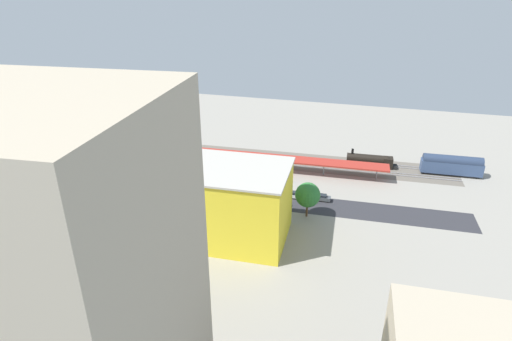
{
  "coord_description": "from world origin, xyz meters",
  "views": [
    {
      "loc": [
        -30.51,
        95.0,
        50.58
      ],
      "look_at": [
        -3.51,
        -0.67,
        5.27
      ],
      "focal_mm": 29.42,
      "sensor_mm": 36.0,
      "label": 1
    }
  ],
  "objects_px": {
    "parked_car_0": "(321,198)",
    "construction_building": "(205,201)",
    "tower_crane": "(98,135)",
    "street_tree_0": "(202,182)",
    "box_truck_2": "(264,201)",
    "traffic_light": "(285,196)",
    "box_truck_0": "(237,197)",
    "parked_car_2": "(275,192)",
    "parked_car_1": "(295,195)",
    "locomotive": "(372,161)",
    "parked_car_5": "(207,184)",
    "box_truck_1": "(237,197)",
    "passenger_coach": "(452,165)",
    "parked_car_4": "(230,186)",
    "platform_canopy_near": "(274,158)",
    "street_tree_1": "(166,179)",
    "street_tree_2": "(308,195)",
    "parked_car_6": "(186,181)",
    "parked_car_3": "(253,190)"
  },
  "relations": [
    {
      "from": "box_truck_2",
      "to": "street_tree_0",
      "type": "xyz_separation_m",
      "value": [
        15.55,
        1.38,
        3.62
      ]
    },
    {
      "from": "parked_car_0",
      "to": "parked_car_1",
      "type": "distance_m",
      "value": 6.47
    },
    {
      "from": "platform_canopy_near",
      "to": "locomotive",
      "type": "bearing_deg",
      "value": -158.94
    },
    {
      "from": "traffic_light",
      "to": "locomotive",
      "type": "bearing_deg",
      "value": -119.41
    },
    {
      "from": "locomotive",
      "to": "passenger_coach",
      "type": "relative_size",
      "value": 0.89
    },
    {
      "from": "parked_car_1",
      "to": "street_tree_0",
      "type": "xyz_separation_m",
      "value": [
        22.19,
        7.66,
        4.42
      ]
    },
    {
      "from": "parked_car_2",
      "to": "parked_car_4",
      "type": "distance_m",
      "value": 12.19
    },
    {
      "from": "platform_canopy_near",
      "to": "parked_car_0",
      "type": "relative_size",
      "value": 13.67
    },
    {
      "from": "parked_car_2",
      "to": "parked_car_5",
      "type": "height_order",
      "value": "parked_car_5"
    },
    {
      "from": "parked_car_2",
      "to": "box_truck_0",
      "type": "height_order",
      "value": "box_truck_0"
    },
    {
      "from": "tower_crane",
      "to": "street_tree_0",
      "type": "xyz_separation_m",
      "value": [
        -19.71,
        -10.34,
        -13.89
      ]
    },
    {
      "from": "parked_car_0",
      "to": "parked_car_3",
      "type": "height_order",
      "value": "parked_car_0"
    },
    {
      "from": "parked_car_5",
      "to": "box_truck_1",
      "type": "xyz_separation_m",
      "value": [
        -10.75,
        6.63,
        0.97
      ]
    },
    {
      "from": "parked_car_4",
      "to": "street_tree_0",
      "type": "relative_size",
      "value": 0.64
    },
    {
      "from": "parked_car_0",
      "to": "tower_crane",
      "type": "xyz_separation_m",
      "value": [
        48.35,
        18.47,
        18.31
      ]
    },
    {
      "from": "box_truck_1",
      "to": "street_tree_0",
      "type": "height_order",
      "value": "street_tree_0"
    },
    {
      "from": "traffic_light",
      "to": "box_truck_0",
      "type": "bearing_deg",
      "value": -9.05
    },
    {
      "from": "parked_car_2",
      "to": "street_tree_2",
      "type": "height_order",
      "value": "street_tree_2"
    },
    {
      "from": "parked_car_5",
      "to": "construction_building",
      "type": "height_order",
      "value": "construction_building"
    },
    {
      "from": "parked_car_0",
      "to": "parked_car_6",
      "type": "distance_m",
      "value": 36.75
    },
    {
      "from": "tower_crane",
      "to": "street_tree_2",
      "type": "bearing_deg",
      "value": -167.94
    },
    {
      "from": "parked_car_5",
      "to": "street_tree_0",
      "type": "height_order",
      "value": "street_tree_0"
    },
    {
      "from": "box_truck_0",
      "to": "box_truck_1",
      "type": "distance_m",
      "value": 0.66
    },
    {
      "from": "parked_car_4",
      "to": "construction_building",
      "type": "bearing_deg",
      "value": 95.01
    },
    {
      "from": "parked_car_6",
      "to": "street_tree_0",
      "type": "relative_size",
      "value": 0.66
    },
    {
      "from": "passenger_coach",
      "to": "parked_car_4",
      "type": "height_order",
      "value": "passenger_coach"
    },
    {
      "from": "box_truck_2",
      "to": "street_tree_0",
      "type": "bearing_deg",
      "value": 5.07
    },
    {
      "from": "parked_car_0",
      "to": "construction_building",
      "type": "bearing_deg",
      "value": 43.97
    },
    {
      "from": "parked_car_5",
      "to": "parked_car_0",
      "type": "bearing_deg",
      "value": -178.95
    },
    {
      "from": "parked_car_2",
      "to": "box_truck_0",
      "type": "distance_m",
      "value": 10.28
    },
    {
      "from": "passenger_coach",
      "to": "street_tree_0",
      "type": "relative_size",
      "value": 2.28
    },
    {
      "from": "parked_car_0",
      "to": "box_truck_0",
      "type": "relative_size",
      "value": 0.5
    },
    {
      "from": "box_truck_1",
      "to": "street_tree_2",
      "type": "distance_m",
      "value": 18.02
    },
    {
      "from": "parked_car_1",
      "to": "box_truck_0",
      "type": "distance_m",
      "value": 14.84
    },
    {
      "from": "passenger_coach",
      "to": "construction_building",
      "type": "distance_m",
      "value": 72.66
    },
    {
      "from": "construction_building",
      "to": "box_truck_0",
      "type": "bearing_deg",
      "value": -101.22
    },
    {
      "from": "parked_car_5",
      "to": "tower_crane",
      "type": "bearing_deg",
      "value": 45.13
    },
    {
      "from": "parked_car_4",
      "to": "construction_building",
      "type": "height_order",
      "value": "construction_building"
    },
    {
      "from": "parked_car_3",
      "to": "traffic_light",
      "type": "bearing_deg",
      "value": 141.7
    },
    {
      "from": "parked_car_0",
      "to": "parked_car_3",
      "type": "xyz_separation_m",
      "value": [
        17.56,
        0.67,
        -0.05
      ]
    },
    {
      "from": "parked_car_1",
      "to": "street_tree_2",
      "type": "height_order",
      "value": "street_tree_2"
    },
    {
      "from": "street_tree_1",
      "to": "parked_car_5",
      "type": "bearing_deg",
      "value": -132.16
    },
    {
      "from": "traffic_light",
      "to": "street_tree_1",
      "type": "bearing_deg",
      "value": 0.61
    },
    {
      "from": "construction_building",
      "to": "street_tree_2",
      "type": "bearing_deg",
      "value": -149.87
    },
    {
      "from": "box_truck_0",
      "to": "street_tree_0",
      "type": "distance_m",
      "value": 9.54
    },
    {
      "from": "tower_crane",
      "to": "street_tree_1",
      "type": "height_order",
      "value": "tower_crane"
    },
    {
      "from": "parked_car_4",
      "to": "traffic_light",
      "type": "height_order",
      "value": "traffic_light"
    },
    {
      "from": "passenger_coach",
      "to": "tower_crane",
      "type": "relative_size",
      "value": 0.53
    },
    {
      "from": "street_tree_0",
      "to": "passenger_coach",
      "type": "bearing_deg",
      "value": -151.64
    },
    {
      "from": "tower_crane",
      "to": "box_truck_1",
      "type": "height_order",
      "value": "tower_crane"
    }
  ]
}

